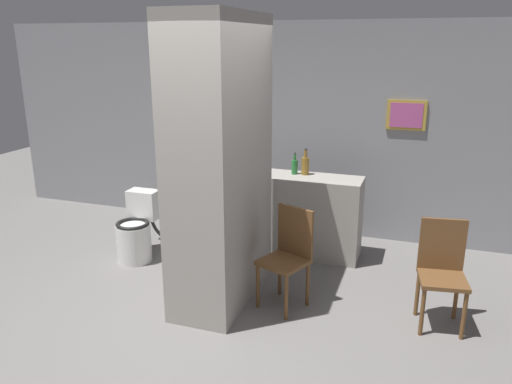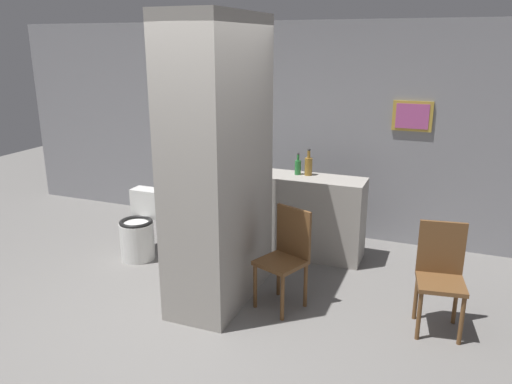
% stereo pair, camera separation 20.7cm
% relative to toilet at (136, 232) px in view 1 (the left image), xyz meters
% --- Properties ---
extents(ground_plane, '(14.00, 14.00, 0.00)m').
position_rel_toilet_xyz_m(ground_plane, '(1.23, -1.10, -0.32)').
color(ground_plane, slate).
extents(wall_back, '(8.00, 0.09, 2.60)m').
position_rel_toilet_xyz_m(wall_back, '(1.22, 1.53, 0.98)').
color(wall_back, gray).
rests_on(wall_back, ground_plane).
extents(pillar_center, '(0.61, 1.25, 2.60)m').
position_rel_toilet_xyz_m(pillar_center, '(1.24, -0.48, 0.98)').
color(pillar_center, gray).
rests_on(pillar_center, ground_plane).
extents(counter_shelf, '(1.15, 0.44, 0.92)m').
position_rel_toilet_xyz_m(counter_shelf, '(1.79, 0.75, 0.14)').
color(counter_shelf, gray).
rests_on(counter_shelf, ground_plane).
extents(toilet, '(0.38, 0.54, 0.75)m').
position_rel_toilet_xyz_m(toilet, '(0.00, 0.00, 0.00)').
color(toilet, silver).
rests_on(toilet, ground_plane).
extents(chair_near_pillar, '(0.49, 0.49, 0.92)m').
position_rel_toilet_xyz_m(chair_near_pillar, '(1.87, -0.42, 0.19)').
color(chair_near_pillar, brown).
rests_on(chair_near_pillar, ground_plane).
extents(chair_by_doorway, '(0.43, 0.43, 0.92)m').
position_rel_toilet_xyz_m(chair_by_doorway, '(3.20, -0.32, 0.19)').
color(chair_by_doorway, brown).
rests_on(chair_by_doorway, ground_plane).
extents(bicycle, '(1.63, 0.42, 0.66)m').
position_rel_toilet_xyz_m(bicycle, '(0.66, 0.56, 0.00)').
color(bicycle, black).
rests_on(bicycle, ground_plane).
extents(bottle_tall, '(0.09, 0.09, 0.31)m').
position_rel_toilet_xyz_m(bottle_tall, '(1.71, 0.82, 0.72)').
color(bottle_tall, olive).
rests_on(bottle_tall, counter_shelf).
extents(bottle_short, '(0.07, 0.07, 0.25)m').
position_rel_toilet_xyz_m(bottle_short, '(1.60, 0.81, 0.70)').
color(bottle_short, '#267233').
rests_on(bottle_short, counter_shelf).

